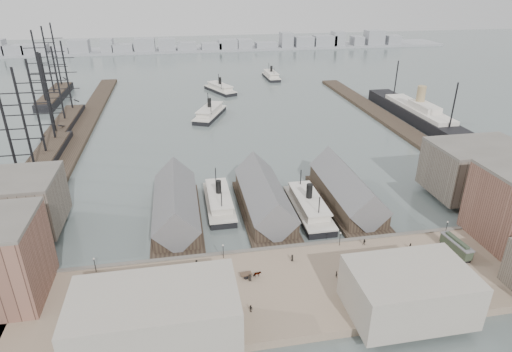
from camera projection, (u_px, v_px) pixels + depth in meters
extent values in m
plane|color=#4D5958|center=(276.00, 243.00, 114.68)|extent=(900.00, 900.00, 0.00)
cube|color=#806B56|center=(296.00, 288.00, 96.44)|extent=(180.00, 30.00, 2.00)
cube|color=#59544C|center=(281.00, 250.00, 109.56)|extent=(180.00, 1.20, 2.30)
cube|color=#2D231C|center=(79.00, 133.00, 192.22)|extent=(10.00, 220.00, 1.60)
cube|color=#2D231C|center=(391.00, 122.00, 207.38)|extent=(10.00, 180.00, 1.60)
cube|color=#2D231C|center=(177.00, 220.00, 124.39)|extent=(14.00, 42.00, 1.20)
cube|color=#2D231C|center=(176.00, 209.00, 123.97)|extent=(12.00, 36.00, 5.00)
cube|color=#59595B|center=(175.00, 201.00, 122.87)|extent=(12.60, 37.00, 12.60)
cube|color=#2D231C|center=(264.00, 212.00, 128.68)|extent=(14.00, 42.00, 1.20)
cube|color=#2D231C|center=(264.00, 201.00, 128.26)|extent=(12.00, 36.00, 5.00)
cube|color=#59595B|center=(264.00, 193.00, 127.16)|extent=(12.60, 37.00, 12.60)
cube|color=#2D231C|center=(346.00, 204.00, 132.97)|extent=(14.00, 42.00, 1.20)
cube|color=#2D231C|center=(346.00, 194.00, 132.55)|extent=(12.00, 36.00, 5.00)
cube|color=#59595B|center=(347.00, 186.00, 131.44)|extent=(12.60, 37.00, 12.60)
cube|color=#60564C|center=(10.00, 204.00, 115.37)|extent=(26.00, 20.00, 14.00)
cube|color=#60564C|center=(476.00, 169.00, 135.23)|extent=(28.00, 20.00, 15.00)
cube|color=gray|center=(409.00, 291.00, 86.51)|extent=(24.00, 16.00, 10.00)
cube|color=gray|center=(156.00, 320.00, 77.84)|extent=(30.00, 16.00, 12.00)
cylinder|color=black|center=(95.00, 266.00, 99.42)|extent=(0.16, 0.16, 3.60)
sphere|color=beige|center=(94.00, 259.00, 98.61)|extent=(0.44, 0.44, 0.44)
cylinder|color=black|center=(223.00, 252.00, 104.36)|extent=(0.16, 0.16, 3.60)
sphere|color=beige|center=(223.00, 245.00, 103.56)|extent=(0.44, 0.44, 0.44)
cylinder|color=black|center=(340.00, 239.00, 109.31)|extent=(0.16, 0.16, 3.60)
sphere|color=beige|center=(340.00, 233.00, 108.50)|extent=(0.44, 0.44, 0.44)
cylinder|color=black|center=(446.00, 228.00, 114.25)|extent=(0.16, 0.16, 3.60)
sphere|color=beige|center=(448.00, 222.00, 113.45)|extent=(0.44, 0.44, 0.44)
cube|color=gray|center=(198.00, 49.00, 417.16)|extent=(500.00, 40.00, 2.00)
cube|color=gray|center=(15.00, 51.00, 379.71)|extent=(17.36, 14.00, 10.23)
cube|color=gray|center=(36.00, 50.00, 382.57)|extent=(20.65, 14.00, 10.28)
cube|color=gray|center=(62.00, 51.00, 386.77)|extent=(14.71, 14.00, 7.23)
cube|color=gray|center=(79.00, 47.00, 388.07)|extent=(17.63, 14.00, 13.23)
cube|color=gray|center=(107.00, 46.00, 392.04)|extent=(10.74, 14.00, 13.58)
cube|color=gray|center=(123.00, 49.00, 395.33)|extent=(18.06, 14.00, 8.64)
cube|color=gray|center=(145.00, 46.00, 397.64)|extent=(18.55, 14.00, 13.29)
cube|color=gray|center=(167.00, 45.00, 401.14)|extent=(15.33, 14.00, 12.47)
cube|color=gray|center=(187.00, 47.00, 404.97)|extent=(17.56, 14.00, 8.72)
cube|color=gray|center=(211.00, 47.00, 409.03)|extent=(18.76, 14.00, 7.63)
cube|color=gray|center=(228.00, 45.00, 411.08)|extent=(17.61, 14.00, 10.35)
cube|color=gray|center=(244.00, 45.00, 413.76)|extent=(13.38, 14.00, 10.30)
cube|color=gray|center=(266.00, 46.00, 418.06)|extent=(20.73, 14.00, 6.75)
cube|color=gray|center=(286.00, 41.00, 419.51)|extent=(11.51, 14.00, 15.57)
cube|color=gray|center=(304.00, 42.00, 423.35)|extent=(18.17, 14.00, 11.26)
cube|color=gray|center=(324.00, 42.00, 426.81)|extent=(21.81, 14.00, 11.83)
cube|color=gray|center=(338.00, 39.00, 428.32)|extent=(11.12, 14.00, 15.50)
cube|color=gray|center=(357.00, 42.00, 432.83)|extent=(10.90, 14.00, 10.29)
cube|color=gray|center=(374.00, 38.00, 434.68)|extent=(17.95, 14.00, 15.72)
cube|color=gray|center=(392.00, 41.00, 439.08)|extent=(14.21, 14.00, 10.51)
cube|color=black|center=(219.00, 204.00, 132.17)|extent=(7.61, 26.63, 1.71)
cube|color=beige|center=(219.00, 201.00, 131.65)|extent=(7.99, 26.63, 0.48)
cube|color=beige|center=(219.00, 197.00, 131.09)|extent=(6.18, 19.02, 2.09)
cube|color=beige|center=(219.00, 193.00, 130.52)|extent=(6.66, 20.93, 0.38)
cylinder|color=black|center=(218.00, 187.00, 129.64)|extent=(1.71, 1.71, 4.28)
cylinder|color=black|center=(216.00, 176.00, 137.34)|extent=(0.29, 0.29, 5.71)
cylinder|color=black|center=(222.00, 201.00, 122.09)|extent=(0.29, 0.29, 5.71)
cube|color=black|center=(308.00, 210.00, 128.69)|extent=(8.18, 28.62, 1.84)
cube|color=beige|center=(308.00, 206.00, 128.13)|extent=(8.59, 28.62, 0.51)
cube|color=beige|center=(309.00, 202.00, 127.52)|extent=(6.64, 20.44, 2.25)
cube|color=beige|center=(309.00, 198.00, 126.91)|extent=(7.16, 22.49, 0.41)
cylinder|color=black|center=(309.00, 191.00, 125.96)|extent=(1.84, 1.84, 4.60)
cylinder|color=black|center=(301.00, 179.00, 134.25)|extent=(0.31, 0.31, 6.13)
cylinder|color=black|center=(319.00, 207.00, 117.85)|extent=(0.31, 0.31, 6.13)
cube|color=black|center=(210.00, 116.00, 216.48)|extent=(19.27, 30.21, 1.88)
cube|color=beige|center=(210.00, 113.00, 215.91)|extent=(19.66, 30.38, 0.52)
cube|color=beige|center=(210.00, 110.00, 215.29)|extent=(14.52, 21.90, 2.30)
cube|color=beige|center=(210.00, 107.00, 214.67)|extent=(15.83, 24.03, 0.42)
cylinder|color=black|center=(209.00, 103.00, 213.70)|extent=(1.88, 1.88, 4.71)
cylinder|color=black|center=(208.00, 98.00, 222.17)|extent=(0.31, 0.31, 6.28)
cylinder|color=black|center=(211.00, 108.00, 205.40)|extent=(0.31, 0.31, 6.28)
cube|color=black|center=(220.00, 91.00, 263.80)|extent=(18.15, 28.08, 1.75)
cube|color=beige|center=(220.00, 89.00, 263.27)|extent=(18.51, 28.23, 0.49)
cube|color=beige|center=(220.00, 87.00, 262.69)|extent=(13.67, 20.36, 2.14)
cube|color=beige|center=(220.00, 84.00, 262.11)|extent=(14.90, 22.34, 0.39)
cylinder|color=black|center=(220.00, 81.00, 261.21)|extent=(1.75, 1.75, 4.38)
cylinder|color=black|center=(218.00, 78.00, 269.09)|extent=(0.29, 0.29, 5.84)
cylinder|color=black|center=(221.00, 84.00, 253.48)|extent=(0.29, 0.29, 5.84)
cube|color=black|center=(271.00, 77.00, 298.71)|extent=(7.94, 26.24, 1.68)
cube|color=beige|center=(271.00, 76.00, 298.20)|extent=(8.31, 26.24, 0.47)
cube|color=beige|center=(271.00, 74.00, 297.64)|extent=(6.40, 18.75, 2.05)
cube|color=beige|center=(271.00, 72.00, 297.09)|extent=(6.91, 20.63, 0.37)
cylinder|color=black|center=(271.00, 69.00, 296.22)|extent=(1.68, 1.68, 4.20)
cylinder|color=black|center=(269.00, 67.00, 303.78)|extent=(0.28, 0.28, 5.59)
cylinder|color=black|center=(274.00, 72.00, 288.83)|extent=(0.28, 0.28, 5.59)
cube|color=black|center=(42.00, 165.00, 157.65)|extent=(9.45, 65.09, 3.78)
cube|color=#2D231C|center=(41.00, 159.00, 156.72)|extent=(8.92, 58.58, 0.63)
cylinder|color=black|center=(9.00, 136.00, 129.27)|extent=(0.84, 0.84, 35.69)
cylinder|color=black|center=(24.00, 121.00, 142.80)|extent=(0.84, 0.84, 35.69)
cylinder|color=black|center=(36.00, 109.00, 156.33)|extent=(0.84, 0.84, 35.69)
cylinder|color=black|center=(47.00, 98.00, 169.86)|extent=(0.84, 0.84, 35.69)
cube|color=black|center=(66.00, 123.00, 202.51)|extent=(9.02, 52.13, 3.61)
cube|color=#2D231C|center=(65.00, 119.00, 201.62)|extent=(8.52, 46.92, 0.60)
cylinder|color=black|center=(48.00, 95.00, 178.54)|extent=(0.80, 0.80, 34.08)
cylinder|color=black|center=(58.00, 85.00, 194.79)|extent=(0.80, 0.80, 34.08)
cylinder|color=black|center=(67.00, 76.00, 211.05)|extent=(0.80, 0.80, 34.08)
cube|color=black|center=(55.00, 96.00, 247.43)|extent=(9.89, 54.92, 3.95)
cube|color=#2D231C|center=(54.00, 92.00, 246.45)|extent=(9.34, 49.43, 0.66)
cylinder|color=black|center=(39.00, 68.00, 221.84)|extent=(0.88, 0.88, 37.35)
cylinder|color=black|center=(48.00, 61.00, 238.97)|extent=(0.88, 0.88, 37.35)
cylinder|color=black|center=(56.00, 55.00, 256.09)|extent=(0.88, 0.88, 37.35)
cube|color=black|center=(417.00, 116.00, 209.73)|extent=(12.01, 87.78, 5.54)
cube|color=beige|center=(419.00, 109.00, 208.16)|extent=(10.16, 50.82, 1.85)
cube|color=beige|center=(425.00, 107.00, 203.07)|extent=(7.39, 18.48, 2.77)
cylinder|color=tan|center=(421.00, 96.00, 205.43)|extent=(4.07, 4.07, 9.24)
cube|color=black|center=(455.00, 252.00, 106.88)|extent=(3.03, 9.05, 0.75)
cube|color=#2A3728|center=(456.00, 246.00, 106.21)|extent=(3.17, 9.52, 2.43)
cube|color=#59595B|center=(457.00, 242.00, 105.64)|extent=(3.39, 9.91, 0.28)
imported|color=black|center=(117.00, 288.00, 93.75)|extent=(1.61, 1.52, 1.44)
cube|color=#3F2D21|center=(105.00, 292.00, 92.54)|extent=(2.94, 2.24, 0.25)
cylinder|color=black|center=(106.00, 295.00, 92.14)|extent=(1.07, 0.42, 1.10)
cylinder|color=black|center=(104.00, 291.00, 93.25)|extent=(1.07, 0.42, 1.10)
imported|color=black|center=(257.00, 274.00, 98.15)|extent=(1.84, 0.99, 1.49)
cube|color=#3F2D21|center=(246.00, 274.00, 97.91)|extent=(2.74, 1.77, 0.25)
cylinder|color=black|center=(246.00, 277.00, 97.42)|extent=(1.10, 0.20, 1.10)
cylinder|color=black|center=(246.00, 274.00, 98.69)|extent=(1.10, 0.20, 1.10)
imported|color=black|center=(383.00, 270.00, 99.61)|extent=(1.78, 1.92, 1.59)
cube|color=#3F2D21|center=(374.00, 273.00, 98.43)|extent=(2.94, 2.25, 0.25)
cylinder|color=black|center=(376.00, 276.00, 98.02)|extent=(1.07, 0.42, 1.10)
cylinder|color=black|center=(372.00, 272.00, 99.13)|extent=(1.07, 0.42, 1.10)
imported|color=black|center=(91.00, 277.00, 96.91)|extent=(0.74, 0.81, 1.81)
imported|color=black|center=(138.00, 297.00, 91.10)|extent=(0.94, 0.83, 1.60)
imported|color=black|center=(197.00, 263.00, 101.73)|extent=(1.22, 1.30, 1.76)
imported|color=black|center=(251.00, 309.00, 87.86)|extent=(1.04, 0.99, 1.74)
imported|color=black|center=(292.00, 258.00, 103.65)|extent=(0.85, 1.02, 1.79)
imported|color=black|center=(336.00, 274.00, 98.07)|extent=(0.55, 0.68, 1.66)
imported|color=black|center=(365.00, 242.00, 109.86)|extent=(1.05, 0.95, 1.74)
imported|color=black|center=(429.00, 281.00, 96.00)|extent=(1.18, 0.91, 1.61)
imported|color=black|center=(410.00, 246.00, 108.42)|extent=(1.02, 0.75, 1.60)
imported|color=black|center=(404.00, 251.00, 106.21)|extent=(1.24, 0.90, 1.73)
imported|color=black|center=(250.00, 277.00, 96.87)|extent=(0.99, 0.75, 1.82)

